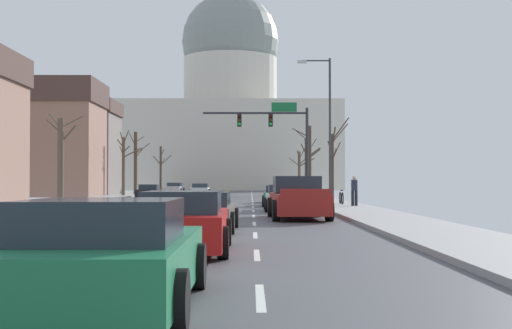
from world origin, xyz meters
TOP-DOWN VIEW (x-y plane):
  - ground at (0.00, -0.00)m, footprint 20.00×180.00m
  - signal_gantry at (5.44, 14.68)m, footprint 7.91×0.41m
  - street_lamp_right at (7.97, 4.64)m, footprint 2.05×0.24m
  - capitol_building at (0.00, 78.53)m, footprint 34.76×23.16m
  - sedan_near_00 at (5.37, 9.82)m, footprint 2.07×4.34m
  - sedan_near_01 at (5.12, 3.36)m, footprint 2.23×4.65m
  - sedan_near_02 at (5.05, -3.42)m, footprint 2.03×4.52m
  - pickup_truck_near_03 at (5.26, -10.40)m, footprint 2.37×5.58m
  - sedan_near_04 at (1.89, -17.15)m, footprint 2.19×4.46m
  - sedan_near_05 at (1.97, -23.51)m, footprint 1.99×4.69m
  - sedan_near_06 at (1.69, -30.12)m, footprint 2.12×4.59m
  - sedan_oncoming_00 at (-5.32, 22.15)m, footprint 2.06×4.45m
  - sedan_oncoming_01 at (-1.74, 33.45)m, footprint 2.01×4.48m
  - sedan_oncoming_02 at (-5.27, 42.26)m, footprint 2.01×4.65m
  - flank_building_01 at (-16.12, 28.30)m, footprint 10.79×8.29m
  - flank_building_02 at (-16.39, 37.79)m, footprint 10.92×7.84m
  - flank_building_03 at (-18.76, 47.13)m, footprint 10.22×9.14m
  - bare_tree_00 at (8.64, 29.10)m, footprint 1.63×2.78m
  - bare_tree_01 at (-8.22, 4.88)m, footprint 2.26×2.21m
  - bare_tree_02 at (8.46, 35.36)m, footprint 2.67×1.64m
  - bare_tree_03 at (-8.40, 34.31)m, footprint 1.83×2.63m
  - bare_tree_04 at (8.80, 8.54)m, footprint 1.30×2.63m
  - bare_tree_05 at (-8.27, 26.80)m, footprint 2.41×2.05m
  - bare_tree_06 at (8.48, 22.67)m, footprint 2.53×1.29m
  - bare_tree_07 at (-8.03, 51.62)m, footprint 2.46×0.87m
  - pedestrian_00 at (8.97, -0.18)m, footprint 0.35×0.34m
  - bicycle_parked at (8.66, 2.92)m, footprint 0.12×1.77m

SIDE VIEW (x-z plane):
  - ground at x=0.00m, z-range -0.08..0.12m
  - bicycle_parked at x=8.66m, z-range 0.06..0.91m
  - sedan_oncoming_00 at x=-5.32m, z-range -0.03..1.13m
  - sedan_near_00 at x=5.37m, z-range -0.04..1.14m
  - sedan_near_04 at x=1.89m, z-range -0.03..1.13m
  - sedan_near_01 at x=5.12m, z-range -0.03..1.17m
  - sedan_oncoming_01 at x=-1.74m, z-range -0.03..1.16m
  - sedan_oncoming_02 at x=-5.27m, z-range -0.03..1.21m
  - sedan_near_06 at x=1.69m, z-range -0.05..1.25m
  - sedan_near_02 at x=5.05m, z-range -0.04..1.25m
  - sedan_near_05 at x=1.97m, z-range -0.04..1.26m
  - pickup_truck_near_03 at x=5.26m, z-range -0.10..1.59m
  - pedestrian_00 at x=8.97m, z-range 0.23..1.85m
  - bare_tree_02 at x=8.46m, z-range 0.25..4.92m
  - bare_tree_04 at x=8.80m, z-range -0.04..5.50m
  - bare_tree_01 at x=-8.22m, z-range 0.07..5.65m
  - bare_tree_00 at x=8.64m, z-range 0.25..5.65m
  - bare_tree_05 at x=-8.27m, z-range 0.18..6.07m
  - bare_tree_07 at x=-8.03m, z-range 0.28..5.96m
  - bare_tree_06 at x=8.48m, z-range 0.30..6.38m
  - bare_tree_03 at x=-8.40m, z-range 0.23..6.56m
  - flank_building_02 at x=-16.39m, z-range 0.05..10.04m
  - flank_building_03 at x=-18.76m, z-range 0.06..10.12m
  - signal_gantry at x=5.44m, z-range 1.65..8.87m
  - street_lamp_right at x=7.97m, z-range 0.85..9.68m
  - flank_building_01 at x=-16.12m, z-range 0.07..10.88m
  - capitol_building at x=0.00m, z-range -5.16..29.63m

